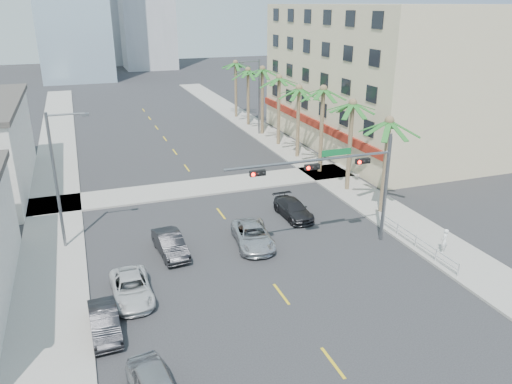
% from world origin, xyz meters
% --- Properties ---
extents(ground, '(260.00, 260.00, 0.00)m').
position_xyz_m(ground, '(0.00, 0.00, 0.00)').
color(ground, '#262628').
rests_on(ground, ground).
extents(sidewalk_right, '(4.00, 120.00, 0.15)m').
position_xyz_m(sidewalk_right, '(12.00, 20.00, 0.07)').
color(sidewalk_right, gray).
rests_on(sidewalk_right, ground).
extents(sidewalk_left, '(4.00, 120.00, 0.15)m').
position_xyz_m(sidewalk_left, '(-12.00, 20.00, 0.07)').
color(sidewalk_left, gray).
rests_on(sidewalk_left, ground).
extents(sidewalk_cross, '(80.00, 4.00, 0.15)m').
position_xyz_m(sidewalk_cross, '(0.00, 22.00, 0.07)').
color(sidewalk_cross, gray).
rests_on(sidewalk_cross, ground).
extents(building_right, '(15.25, 28.00, 15.00)m').
position_xyz_m(building_right, '(21.99, 30.00, 7.50)').
color(building_right, beige).
rests_on(building_right, ground).
extents(traffic_signal_mast, '(11.12, 0.54, 7.20)m').
position_xyz_m(traffic_signal_mast, '(5.78, 7.95, 5.06)').
color(traffic_signal_mast, slate).
rests_on(traffic_signal_mast, ground).
extents(palm_tree_0, '(4.80, 4.80, 7.80)m').
position_xyz_m(palm_tree_0, '(11.60, 12.00, 7.08)').
color(palm_tree_0, brown).
rests_on(palm_tree_0, ground).
extents(palm_tree_1, '(4.80, 4.80, 8.16)m').
position_xyz_m(palm_tree_1, '(11.60, 17.20, 7.43)').
color(palm_tree_1, brown).
rests_on(palm_tree_1, ground).
extents(palm_tree_2, '(4.80, 4.80, 8.52)m').
position_xyz_m(palm_tree_2, '(11.60, 22.40, 7.78)').
color(palm_tree_2, brown).
rests_on(palm_tree_2, ground).
extents(palm_tree_3, '(4.80, 4.80, 7.80)m').
position_xyz_m(palm_tree_3, '(11.60, 27.60, 7.08)').
color(palm_tree_3, brown).
rests_on(palm_tree_3, ground).
extents(palm_tree_4, '(4.80, 4.80, 8.16)m').
position_xyz_m(palm_tree_4, '(11.60, 32.80, 7.43)').
color(palm_tree_4, brown).
rests_on(palm_tree_4, ground).
extents(palm_tree_5, '(4.80, 4.80, 8.52)m').
position_xyz_m(palm_tree_5, '(11.60, 38.00, 7.78)').
color(palm_tree_5, brown).
rests_on(palm_tree_5, ground).
extents(palm_tree_6, '(4.80, 4.80, 7.80)m').
position_xyz_m(palm_tree_6, '(11.60, 43.20, 7.08)').
color(palm_tree_6, brown).
rests_on(palm_tree_6, ground).
extents(palm_tree_7, '(4.80, 4.80, 8.16)m').
position_xyz_m(palm_tree_7, '(11.60, 48.40, 7.43)').
color(palm_tree_7, brown).
rests_on(palm_tree_7, ground).
extents(streetlight_left, '(2.55, 0.25, 9.00)m').
position_xyz_m(streetlight_left, '(-11.00, 14.00, 5.06)').
color(streetlight_left, slate).
rests_on(streetlight_left, ground).
extents(streetlight_right, '(2.55, 0.25, 9.00)m').
position_xyz_m(streetlight_right, '(11.00, 38.00, 5.06)').
color(streetlight_right, slate).
rests_on(streetlight_right, ground).
extents(guardrail, '(0.08, 8.08, 1.00)m').
position_xyz_m(guardrail, '(10.30, 6.00, 0.67)').
color(guardrail, silver).
rests_on(guardrail, ground).
extents(car_parked_mid, '(1.46, 3.86, 1.26)m').
position_xyz_m(car_parked_mid, '(-9.40, 3.70, 0.63)').
color(car_parked_mid, black).
rests_on(car_parked_mid, ground).
extents(car_parked_far, '(2.07, 4.48, 1.24)m').
position_xyz_m(car_parked_far, '(-7.80, 6.38, 0.62)').
color(car_parked_far, silver).
rests_on(car_parked_far, ground).
extents(car_lane_left, '(1.85, 4.37, 1.40)m').
position_xyz_m(car_lane_left, '(-4.86, 10.79, 0.70)').
color(car_lane_left, black).
rests_on(car_lane_left, ground).
extents(car_lane_center, '(2.91, 5.20, 1.37)m').
position_xyz_m(car_lane_center, '(0.53, 10.22, 0.69)').
color(car_lane_center, '#BABBBF').
rests_on(car_lane_center, ground).
extents(car_lane_right, '(1.95, 4.49, 1.29)m').
position_xyz_m(car_lane_right, '(4.94, 13.57, 0.64)').
color(car_lane_right, black).
rests_on(car_lane_right, ground).
extents(pedestrian, '(0.71, 0.67, 1.63)m').
position_xyz_m(pedestrian, '(11.50, 4.80, 0.97)').
color(pedestrian, white).
rests_on(pedestrian, sidewalk_right).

